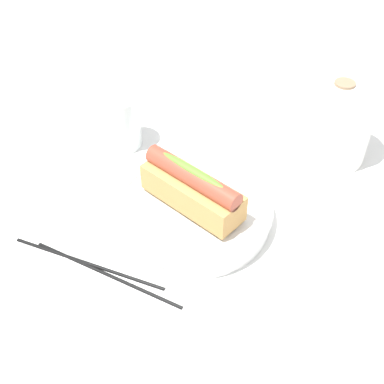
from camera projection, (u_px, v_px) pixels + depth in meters
ground_plane at (200, 215)px, 0.72m from camera, size 2.40×2.40×0.00m
serving_bowl at (192, 210)px, 0.71m from camera, size 0.23×0.23×0.03m
hotdog_front at (192, 188)px, 0.68m from camera, size 0.16×0.08×0.06m
water_glass at (120, 124)px, 0.82m from camera, size 0.07×0.07×0.09m
paper_towel_roll at (336, 121)px, 0.78m from camera, size 0.11×0.11×0.13m
chopstick_near at (107, 273)px, 0.64m from camera, size 0.20×0.11×0.01m
chopstick_far at (88, 262)px, 0.66m from camera, size 0.19×0.12×0.01m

